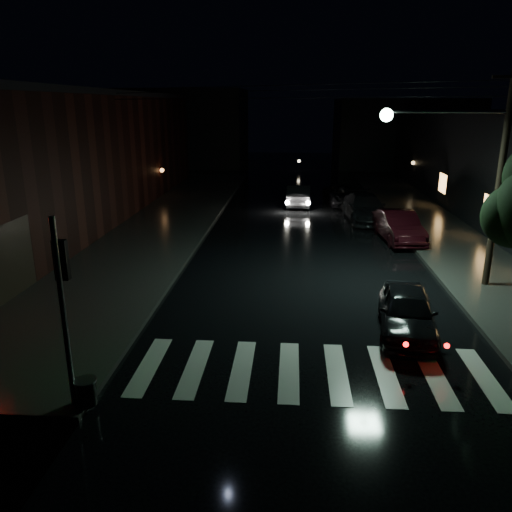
% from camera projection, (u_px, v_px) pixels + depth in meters
% --- Properties ---
extents(ground, '(120.00, 120.00, 0.00)m').
position_uv_depth(ground, '(191.00, 378.00, 12.27)').
color(ground, black).
rests_on(ground, ground).
extents(sidewalk_left, '(6.00, 44.00, 0.15)m').
position_uv_depth(sidewalk_left, '(149.00, 232.00, 25.96)').
color(sidewalk_left, '#282826').
rests_on(sidewalk_left, ground).
extents(sidewalk_right, '(4.00, 44.00, 0.15)m').
position_uv_depth(sidewalk_right, '(444.00, 237.00, 24.91)').
color(sidewalk_right, '#282826').
rests_on(sidewalk_right, ground).
extents(building_left, '(10.00, 36.00, 7.00)m').
position_uv_depth(building_left, '(30.00, 160.00, 27.36)').
color(building_left, black).
rests_on(building_left, ground).
extents(building_far_left, '(14.00, 10.00, 8.00)m').
position_uv_depth(building_far_left, '(181.00, 128.00, 54.74)').
color(building_far_left, black).
rests_on(building_far_left, ground).
extents(building_far_right, '(14.00, 10.00, 7.00)m').
position_uv_depth(building_far_right, '(402.00, 133.00, 53.21)').
color(building_far_right, black).
rests_on(building_far_right, ground).
extents(crosswalk, '(9.00, 3.00, 0.01)m').
position_uv_depth(crosswalk, '(313.00, 372.00, 12.54)').
color(crosswalk, beige).
rests_on(crosswalk, ground).
extents(signal_pole_corner, '(0.68, 0.61, 4.20)m').
position_uv_depth(signal_pole_corner, '(75.00, 345.00, 10.58)').
color(signal_pole_corner, slate).
rests_on(signal_pole_corner, ground).
extents(utility_pole, '(4.92, 0.44, 8.00)m').
position_uv_depth(utility_pole, '(482.00, 161.00, 16.99)').
color(utility_pole, black).
rests_on(utility_pole, ground).
extents(parked_car_a, '(2.09, 4.08, 1.33)m').
position_uv_depth(parked_car_a, '(407.00, 311.00, 14.54)').
color(parked_car_a, black).
rests_on(parked_car_a, ground).
extents(parked_car_b, '(1.95, 4.59, 1.47)m').
position_uv_depth(parked_car_b, '(399.00, 226.00, 24.32)').
color(parked_car_b, black).
rests_on(parked_car_b, ground).
extents(parked_car_c, '(2.45, 5.27, 1.49)m').
position_uv_depth(parked_car_c, '(365.00, 208.00, 28.69)').
color(parked_car_c, black).
rests_on(parked_car_c, ground).
extents(parked_car_d, '(2.69, 4.80, 1.27)m').
position_uv_depth(parked_car_d, '(343.00, 195.00, 33.27)').
color(parked_car_d, black).
rests_on(parked_car_d, ground).
extents(oncoming_car, '(1.65, 4.32, 1.41)m').
position_uv_depth(oncoming_car, '(299.00, 195.00, 32.93)').
color(oncoming_car, black).
rests_on(oncoming_car, ground).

